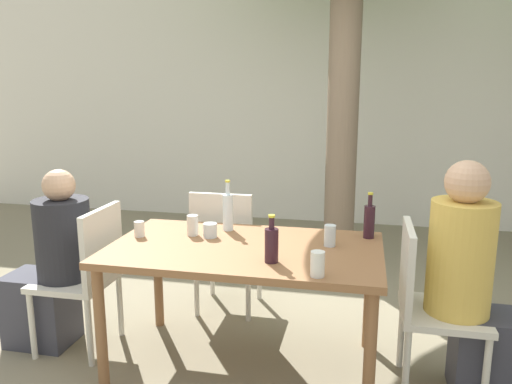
% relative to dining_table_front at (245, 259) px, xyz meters
% --- Properties ---
extents(ground_plane, '(30.00, 30.00, 0.00)m').
position_rel_dining_table_front_xyz_m(ground_plane, '(0.00, 0.00, -0.66)').
color(ground_plane, gray).
extents(cafe_building_wall, '(10.00, 0.08, 2.80)m').
position_rel_dining_table_front_xyz_m(cafe_building_wall, '(0.00, 3.40, 0.74)').
color(cafe_building_wall, white).
rests_on(cafe_building_wall, ground_plane).
extents(dining_table_front, '(1.53, 0.89, 0.74)m').
position_rel_dining_table_front_xyz_m(dining_table_front, '(0.00, 0.00, 0.00)').
color(dining_table_front, brown).
rests_on(dining_table_front, ground_plane).
extents(patio_chair_0, '(0.44, 0.44, 0.91)m').
position_rel_dining_table_front_xyz_m(patio_chair_0, '(-1.00, 0.00, -0.14)').
color(patio_chair_0, beige).
rests_on(patio_chair_0, ground_plane).
extents(patio_chair_1, '(0.44, 0.44, 0.91)m').
position_rel_dining_table_front_xyz_m(patio_chair_1, '(1.00, 0.00, -0.14)').
color(patio_chair_1, beige).
rests_on(patio_chair_1, ground_plane).
extents(patio_chair_2, '(0.44, 0.44, 0.91)m').
position_rel_dining_table_front_xyz_m(patio_chair_2, '(-0.31, 0.68, -0.14)').
color(patio_chair_2, beige).
rests_on(patio_chair_2, ground_plane).
extents(person_seated_0, '(0.57, 0.33, 1.14)m').
position_rel_dining_table_front_xyz_m(person_seated_0, '(-1.24, -0.00, -0.16)').
color(person_seated_0, '#383842').
rests_on(person_seated_0, ground_plane).
extents(person_seated_1, '(0.56, 0.33, 1.27)m').
position_rel_dining_table_front_xyz_m(person_seated_1, '(1.23, -0.00, -0.09)').
color(person_seated_1, '#383842').
rests_on(person_seated_1, ground_plane).
extents(water_bottle_0, '(0.06, 0.06, 0.32)m').
position_rel_dining_table_front_xyz_m(water_bottle_0, '(-0.18, 0.29, 0.20)').
color(water_bottle_0, silver).
rests_on(water_bottle_0, dining_table_front).
extents(wine_bottle_1, '(0.07, 0.07, 0.25)m').
position_rel_dining_table_front_xyz_m(wine_bottle_1, '(0.19, -0.22, 0.17)').
color(wine_bottle_1, '#331923').
rests_on(wine_bottle_1, dining_table_front).
extents(wine_bottle_2, '(0.06, 0.06, 0.27)m').
position_rel_dining_table_front_xyz_m(wine_bottle_2, '(0.68, 0.31, 0.19)').
color(wine_bottle_2, '#331923').
rests_on(wine_bottle_2, dining_table_front).
extents(drinking_glass_0, '(0.07, 0.07, 0.12)m').
position_rel_dining_table_front_xyz_m(drinking_glass_0, '(-0.36, 0.14, 0.14)').
color(drinking_glass_0, silver).
rests_on(drinking_glass_0, dining_table_front).
extents(drinking_glass_1, '(0.06, 0.06, 0.09)m').
position_rel_dining_table_front_xyz_m(drinking_glass_1, '(-0.66, 0.05, 0.13)').
color(drinking_glass_1, silver).
rests_on(drinking_glass_1, dining_table_front).
extents(drinking_glass_2, '(0.07, 0.07, 0.12)m').
position_rel_dining_table_front_xyz_m(drinking_glass_2, '(0.44, -0.37, 0.14)').
color(drinking_glass_2, silver).
rests_on(drinking_glass_2, dining_table_front).
extents(drinking_glass_3, '(0.08, 0.08, 0.08)m').
position_rel_dining_table_front_xyz_m(drinking_glass_3, '(-0.24, 0.12, 0.12)').
color(drinking_glass_3, silver).
rests_on(drinking_glass_3, dining_table_front).
extents(drinking_glass_4, '(0.07, 0.07, 0.12)m').
position_rel_dining_table_front_xyz_m(drinking_glass_4, '(0.47, 0.11, 0.14)').
color(drinking_glass_4, silver).
rests_on(drinking_glass_4, dining_table_front).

